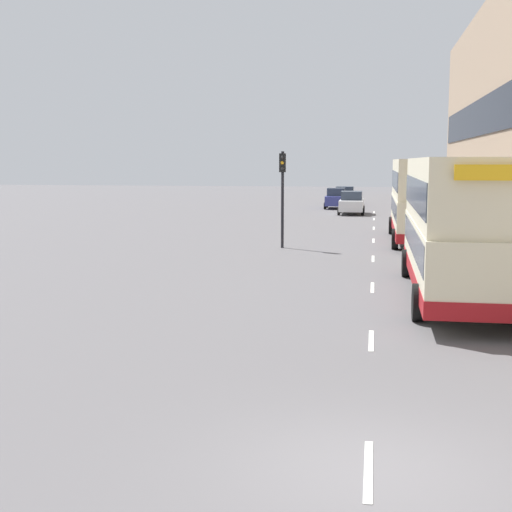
% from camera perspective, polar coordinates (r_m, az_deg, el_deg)
% --- Properties ---
extents(ground_plane, '(220.00, 220.00, 0.00)m').
position_cam_1_polar(ground_plane, '(10.30, 8.97, -16.58)').
color(ground_plane, '#5B595B').
extents(pavement, '(5.00, 93.00, 0.14)m').
position_cam_1_polar(pavement, '(48.52, 17.11, 2.37)').
color(pavement, gray).
rests_on(pavement, ground_plane).
extents(lane_mark_0, '(0.12, 2.00, 0.01)m').
position_cam_1_polar(lane_mark_0, '(10.30, 8.97, -16.55)').
color(lane_mark_0, silver).
rests_on(lane_mark_0, ground_plane).
extents(lane_mark_1, '(0.12, 2.00, 0.01)m').
position_cam_1_polar(lane_mark_1, '(17.12, 9.20, -6.69)').
color(lane_mark_1, silver).
rests_on(lane_mark_1, ground_plane).
extents(lane_mark_2, '(0.12, 2.00, 0.01)m').
position_cam_1_polar(lane_mark_2, '(24.16, 9.29, -2.51)').
color(lane_mark_2, silver).
rests_on(lane_mark_2, ground_plane).
extents(lane_mark_3, '(0.12, 2.00, 0.01)m').
position_cam_1_polar(lane_mark_3, '(31.27, 9.34, -0.22)').
color(lane_mark_3, silver).
rests_on(lane_mark_3, ground_plane).
extents(lane_mark_4, '(0.12, 2.00, 0.01)m').
position_cam_1_polar(lane_mark_4, '(38.41, 9.38, 1.22)').
color(lane_mark_4, silver).
rests_on(lane_mark_4, ground_plane).
extents(lane_mark_5, '(0.12, 2.00, 0.01)m').
position_cam_1_polar(lane_mark_5, '(45.57, 9.40, 2.21)').
color(lane_mark_5, silver).
rests_on(lane_mark_5, ground_plane).
extents(lane_mark_6, '(0.12, 2.00, 0.01)m').
position_cam_1_polar(lane_mark_6, '(52.74, 9.41, 2.93)').
color(lane_mark_6, silver).
rests_on(lane_mark_6, ground_plane).
extents(lane_mark_7, '(0.12, 2.00, 0.01)m').
position_cam_1_polar(lane_mark_7, '(59.92, 9.43, 3.48)').
color(lane_mark_7, silver).
rests_on(lane_mark_7, ground_plane).
extents(double_decker_bus_near, '(2.85, 11.47, 4.30)m').
position_cam_1_polar(double_decker_bus_near, '(22.69, 15.67, 2.47)').
color(double_decker_bus_near, beige).
rests_on(double_decker_bus_near, ground_plane).
extents(double_decker_bus_ahead, '(2.85, 11.43, 4.30)m').
position_cam_1_polar(double_decker_bus_ahead, '(38.24, 12.89, 4.53)').
color(double_decker_bus_ahead, beige).
rests_on(double_decker_bus_ahead, ground_plane).
extents(car_0, '(2.09, 4.12, 1.75)m').
position_cam_1_polar(car_0, '(70.35, 7.12, 4.82)').
color(car_0, '#4C5156').
rests_on(car_0, ground_plane).
extents(car_1, '(2.06, 4.37, 1.82)m').
position_cam_1_polar(car_1, '(57.53, 7.65, 4.23)').
color(car_1, silver).
rests_on(car_1, ground_plane).
extents(car_2, '(1.95, 3.90, 1.82)m').
position_cam_1_polar(car_2, '(64.30, 6.41, 4.60)').
color(car_2, navy).
rests_on(car_2, ground_plane).
extents(traffic_light_far_kerb, '(0.30, 0.32, 4.68)m').
position_cam_1_polar(traffic_light_far_kerb, '(34.59, 2.13, 5.85)').
color(traffic_light_far_kerb, black).
rests_on(traffic_light_far_kerb, ground_plane).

